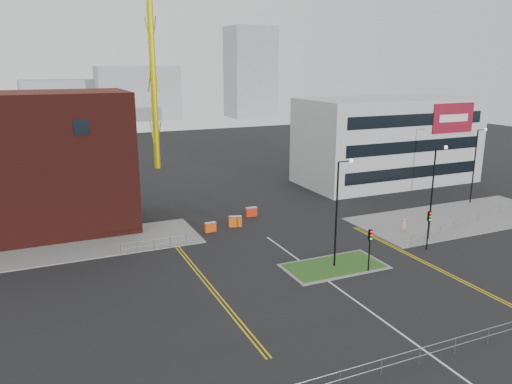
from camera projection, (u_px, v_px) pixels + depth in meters
ground at (373, 313)px, 34.17m from camera, size 200.00×200.00×0.00m
pavement_left at (47, 250)px, 45.72m from camera, size 28.00×8.00×0.12m
pavement_right at (458, 218)px, 55.22m from camera, size 24.00×10.00×0.12m
island_kerb at (334, 266)px, 42.02m from camera, size 8.60×4.60×0.08m
grass_island at (334, 266)px, 42.02m from camera, size 8.00×4.00×0.12m
brick_building at (4, 168)px, 48.16m from camera, size 24.20×10.07×14.24m
office_block at (387, 140)px, 71.22m from camera, size 25.00×12.20×12.00m
streetlamp_island at (339, 205)px, 40.77m from camera, size 1.46×0.36×9.18m
streetlamp_right_near at (434, 185)px, 47.28m from camera, size 1.46×0.36×9.18m
streetlamp_right_far at (476, 160)px, 59.88m from camera, size 1.46×0.36×9.18m
traffic_light_island at (370, 242)px, 40.40m from camera, size 0.28×0.33×3.65m
traffic_light_right at (429, 223)px, 45.32m from camera, size 0.28×0.33×3.65m
railing_front at (438, 347)px, 28.67m from camera, size 24.05×0.05×1.10m
railing_left at (154, 243)px, 45.56m from camera, size 6.05×0.05×1.10m
railing_right at (466, 220)px, 52.24m from camera, size 19.05×5.05×1.10m
centre_line at (356, 301)px, 35.94m from camera, size 0.15×30.00×0.01m
yellow_left_a at (202, 280)px, 39.46m from camera, size 0.12×24.00×0.01m
yellow_left_b at (206, 279)px, 39.58m from camera, size 0.12×24.00×0.01m
yellow_right_a at (420, 261)px, 43.22m from camera, size 0.12×20.00×0.01m
yellow_right_b at (423, 261)px, 43.34m from camera, size 0.12×20.00×0.01m
skyline_b at (138, 93)px, 151.10m from camera, size 24.00×12.00×16.00m
skyline_c at (250, 72)px, 159.00m from camera, size 14.00×12.00×28.00m
skyline_d at (73, 99)px, 153.34m from camera, size 30.00×12.00×12.00m
pedestrian at (404, 226)px, 50.17m from camera, size 0.59×0.41×1.56m
barrier_left at (210, 227)px, 50.66m from camera, size 1.21×0.49×1.00m
barrier_mid at (235, 221)px, 52.30m from camera, size 1.42×0.80×1.14m
barrier_right at (251, 211)px, 55.78m from camera, size 1.28×0.48×1.07m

